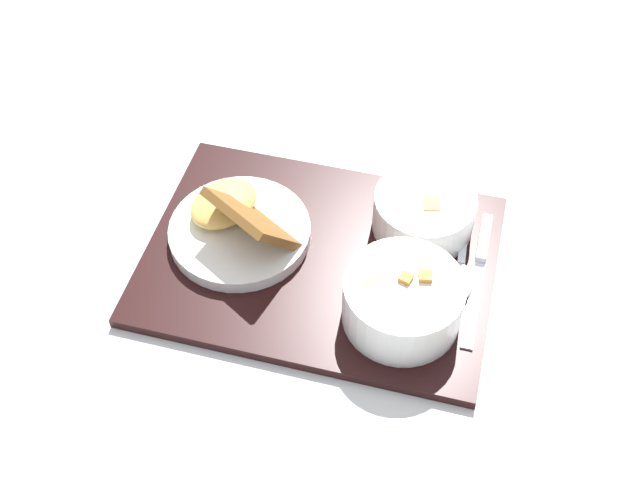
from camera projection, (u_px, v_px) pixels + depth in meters
name	position (u px, v px, depth m)	size (l,w,h in m)	color
ground_plane	(320.00, 263.00, 0.98)	(4.00, 4.00, 0.00)	silver
serving_tray	(320.00, 259.00, 0.97)	(0.46, 0.36, 0.01)	black
bowl_salad	(402.00, 299.00, 0.88)	(0.13, 0.13, 0.07)	white
bowl_soup	(424.00, 211.00, 0.97)	(0.12, 0.12, 0.05)	white
plate_main	(238.00, 224.00, 0.97)	(0.17, 0.17, 0.09)	white
knife	(481.00, 259.00, 0.96)	(0.04, 0.19, 0.01)	silver
spoon	(461.00, 266.00, 0.95)	(0.04, 0.17, 0.01)	silver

